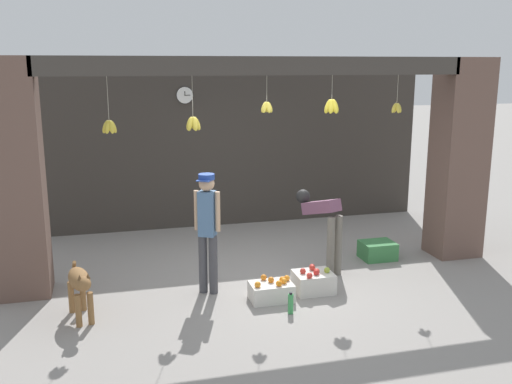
{
  "coord_description": "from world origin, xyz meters",
  "views": [
    {
      "loc": [
        -1.99,
        -7.15,
        2.9
      ],
      "look_at": [
        0.0,
        0.42,
        1.14
      ],
      "focal_mm": 40.0,
      "sensor_mm": 36.0,
      "label": 1
    }
  ],
  "objects_px": {
    "worker_stooping": "(323,220)",
    "produce_box_green": "(378,250)",
    "shopkeeper": "(207,225)",
    "fruit_crate_apples": "(313,281)",
    "water_bottle": "(291,304)",
    "dog": "(80,284)",
    "wall_clock": "(185,95)",
    "fruit_crate_oranges": "(272,291)"
  },
  "relations": [
    {
      "from": "shopkeeper",
      "to": "worker_stooping",
      "type": "xyz_separation_m",
      "value": [
        1.72,
        0.39,
        -0.17
      ]
    },
    {
      "from": "worker_stooping",
      "to": "fruit_crate_apples",
      "type": "height_order",
      "value": "worker_stooping"
    },
    {
      "from": "wall_clock",
      "to": "water_bottle",
      "type": "bearing_deg",
      "value": -80.6
    },
    {
      "from": "fruit_crate_oranges",
      "to": "wall_clock",
      "type": "xyz_separation_m",
      "value": [
        -0.55,
        3.53,
        2.25
      ]
    },
    {
      "from": "shopkeeper",
      "to": "produce_box_green",
      "type": "relative_size",
      "value": 3.14
    },
    {
      "from": "worker_stooping",
      "to": "shopkeeper",
      "type": "bearing_deg",
      "value": 171.79
    },
    {
      "from": "fruit_crate_oranges",
      "to": "produce_box_green",
      "type": "height_order",
      "value": "fruit_crate_oranges"
    },
    {
      "from": "worker_stooping",
      "to": "fruit_crate_apples",
      "type": "xyz_separation_m",
      "value": [
        -0.39,
        -0.71,
        -0.61
      ]
    },
    {
      "from": "fruit_crate_apples",
      "to": "wall_clock",
      "type": "bearing_deg",
      "value": 108.71
    },
    {
      "from": "fruit_crate_oranges",
      "to": "fruit_crate_apples",
      "type": "bearing_deg",
      "value": 12.15
    },
    {
      "from": "shopkeeper",
      "to": "water_bottle",
      "type": "xyz_separation_m",
      "value": [
        0.83,
        -0.88,
        -0.79
      ]
    },
    {
      "from": "dog",
      "to": "water_bottle",
      "type": "xyz_separation_m",
      "value": [
        2.39,
        -0.47,
        -0.32
      ]
    },
    {
      "from": "dog",
      "to": "produce_box_green",
      "type": "bearing_deg",
      "value": 90.95
    },
    {
      "from": "fruit_crate_apples",
      "to": "produce_box_green",
      "type": "xyz_separation_m",
      "value": [
        1.39,
        0.96,
        -0.01
      ]
    },
    {
      "from": "fruit_crate_apples",
      "to": "water_bottle",
      "type": "bearing_deg",
      "value": -131.25
    },
    {
      "from": "worker_stooping",
      "to": "produce_box_green",
      "type": "distance_m",
      "value": 1.2
    },
    {
      "from": "wall_clock",
      "to": "fruit_crate_apples",
      "type": "bearing_deg",
      "value": -71.29
    },
    {
      "from": "shopkeeper",
      "to": "wall_clock",
      "type": "relative_size",
      "value": 5.26
    },
    {
      "from": "water_bottle",
      "to": "dog",
      "type": "bearing_deg",
      "value": 168.94
    },
    {
      "from": "dog",
      "to": "fruit_crate_oranges",
      "type": "relative_size",
      "value": 1.55
    },
    {
      "from": "worker_stooping",
      "to": "produce_box_green",
      "type": "xyz_separation_m",
      "value": [
        1.0,
        0.26,
        -0.61
      ]
    },
    {
      "from": "fruit_crate_apples",
      "to": "water_bottle",
      "type": "distance_m",
      "value": 0.75
    },
    {
      "from": "worker_stooping",
      "to": "water_bottle",
      "type": "height_order",
      "value": "worker_stooping"
    },
    {
      "from": "produce_box_green",
      "to": "wall_clock",
      "type": "distance_m",
      "value": 4.18
    },
    {
      "from": "fruit_crate_apples",
      "to": "water_bottle",
      "type": "xyz_separation_m",
      "value": [
        -0.5,
        -0.56,
        -0.01
      ]
    },
    {
      "from": "fruit_crate_oranges",
      "to": "produce_box_green",
      "type": "bearing_deg",
      "value": 28.64
    },
    {
      "from": "dog",
      "to": "water_bottle",
      "type": "height_order",
      "value": "dog"
    },
    {
      "from": "worker_stooping",
      "to": "wall_clock",
      "type": "distance_m",
      "value": 3.51
    },
    {
      "from": "shopkeeper",
      "to": "fruit_crate_oranges",
      "type": "bearing_deg",
      "value": 177.6
    },
    {
      "from": "shopkeeper",
      "to": "water_bottle",
      "type": "distance_m",
      "value": 1.44
    },
    {
      "from": "fruit_crate_oranges",
      "to": "shopkeeper",
      "type": "bearing_deg",
      "value": 148.38
    },
    {
      "from": "worker_stooping",
      "to": "wall_clock",
      "type": "xyz_separation_m",
      "value": [
        -1.55,
        2.69,
        1.63
      ]
    },
    {
      "from": "shopkeeper",
      "to": "fruit_crate_apples",
      "type": "bearing_deg",
      "value": -164.09
    },
    {
      "from": "wall_clock",
      "to": "shopkeeper",
      "type": "bearing_deg",
      "value": -93.24
    },
    {
      "from": "shopkeeper",
      "to": "fruit_crate_apples",
      "type": "relative_size",
      "value": 3.18
    },
    {
      "from": "wall_clock",
      "to": "fruit_crate_oranges",
      "type": "bearing_deg",
      "value": -81.2
    },
    {
      "from": "worker_stooping",
      "to": "water_bottle",
      "type": "xyz_separation_m",
      "value": [
        -0.89,
        -1.27,
        -0.62
      ]
    },
    {
      "from": "produce_box_green",
      "to": "dog",
      "type": "bearing_deg",
      "value": -166.12
    },
    {
      "from": "dog",
      "to": "wall_clock",
      "type": "distance_m",
      "value": 4.36
    },
    {
      "from": "fruit_crate_oranges",
      "to": "produce_box_green",
      "type": "xyz_separation_m",
      "value": [
        2.0,
        1.09,
        0.01
      ]
    },
    {
      "from": "fruit_crate_apples",
      "to": "wall_clock",
      "type": "relative_size",
      "value": 1.65
    },
    {
      "from": "fruit_crate_oranges",
      "to": "produce_box_green",
      "type": "distance_m",
      "value": 2.28
    }
  ]
}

